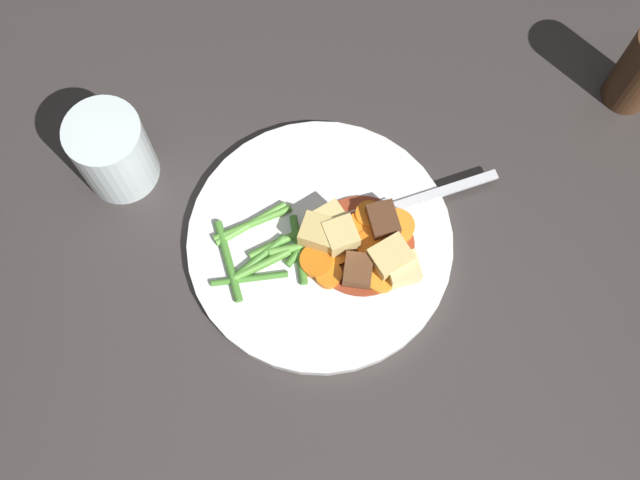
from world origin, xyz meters
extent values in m
plane|color=#383330|center=(0.00, 0.00, 0.00)|extent=(3.00, 3.00, 0.00)
cylinder|color=white|center=(0.00, 0.00, 0.01)|extent=(0.26, 0.26, 0.01)
cylinder|color=#93381E|center=(0.04, 0.00, 0.01)|extent=(0.10, 0.10, 0.00)
cylinder|color=orange|center=(0.05, 0.00, 0.02)|extent=(0.04, 0.04, 0.01)
cylinder|color=orange|center=(0.00, -0.02, 0.02)|extent=(0.03, 0.03, 0.01)
cylinder|color=orange|center=(0.04, 0.02, 0.02)|extent=(0.04, 0.04, 0.01)
cylinder|color=orange|center=(0.02, -0.01, 0.02)|extent=(0.03, 0.03, 0.01)
cylinder|color=orange|center=(0.01, -0.04, 0.02)|extent=(0.03, 0.03, 0.01)
cylinder|color=orange|center=(0.07, 0.02, 0.02)|extent=(0.04, 0.04, 0.01)
cylinder|color=orange|center=(0.06, -0.03, 0.02)|extent=(0.04, 0.04, 0.01)
cylinder|color=orange|center=(0.04, 0.03, 0.02)|extent=(0.04, 0.04, 0.01)
cube|color=#E5CC7A|center=(0.07, -0.01, 0.03)|extent=(0.05, 0.05, 0.03)
cube|color=#EAD68C|center=(0.08, -0.02, 0.03)|extent=(0.04, 0.04, 0.02)
cube|color=#E5CC7A|center=(0.01, 0.01, 0.03)|extent=(0.05, 0.05, 0.03)
cube|color=#DBBC6B|center=(0.00, 0.00, 0.03)|extent=(0.04, 0.04, 0.03)
cube|color=#E5CC7A|center=(0.02, 0.00, 0.03)|extent=(0.04, 0.04, 0.03)
cube|color=#56331E|center=(0.06, 0.02, 0.03)|extent=(0.04, 0.04, 0.03)
cube|color=brown|center=(0.04, -0.03, 0.02)|extent=(0.03, 0.03, 0.02)
cylinder|color=#599E38|center=(-0.04, -0.01, 0.02)|extent=(0.05, 0.04, 0.01)
cylinder|color=#66AD42|center=(-0.02, -0.01, 0.02)|extent=(0.07, 0.03, 0.01)
cylinder|color=#4C8E33|center=(-0.02, -0.01, 0.02)|extent=(0.03, 0.07, 0.01)
cylinder|color=#4C8E33|center=(-0.06, -0.03, 0.02)|extent=(0.05, 0.05, 0.01)
cylinder|color=#4C8E33|center=(-0.01, -0.01, 0.02)|extent=(0.03, 0.06, 0.01)
cylinder|color=#599E38|center=(-0.07, 0.01, 0.02)|extent=(0.07, 0.05, 0.01)
cylinder|color=#4C8E33|center=(-0.09, -0.04, 0.02)|extent=(0.04, 0.08, 0.01)
cylinder|color=#4C8E33|center=(-0.06, -0.05, 0.02)|extent=(0.07, 0.03, 0.01)
cylinder|color=#599E38|center=(-0.05, -0.03, 0.02)|extent=(0.05, 0.04, 0.01)
cylinder|color=#66AD42|center=(-0.07, 0.01, 0.02)|extent=(0.07, 0.06, 0.01)
cube|color=silver|center=(0.12, 0.07, 0.01)|extent=(0.11, 0.06, 0.00)
cube|color=silver|center=(0.06, 0.04, 0.01)|extent=(0.03, 0.03, 0.00)
cylinder|color=silver|center=(0.03, 0.03, 0.01)|extent=(0.04, 0.02, 0.00)
cylinder|color=silver|center=(0.03, 0.03, 0.01)|extent=(0.04, 0.02, 0.00)
cylinder|color=silver|center=(0.03, 0.02, 0.01)|extent=(0.04, 0.02, 0.00)
cylinder|color=silver|center=(0.04, 0.02, 0.01)|extent=(0.04, 0.02, 0.00)
cylinder|color=silver|center=(-0.21, 0.05, 0.05)|extent=(0.08, 0.08, 0.09)
camera|label=1|loc=(0.04, -0.25, 0.73)|focal=43.17mm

